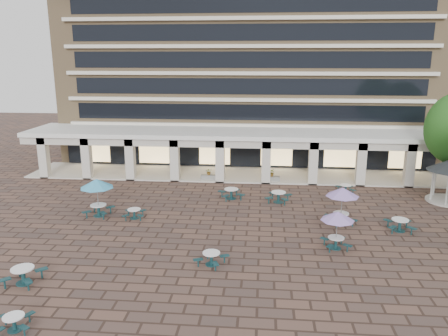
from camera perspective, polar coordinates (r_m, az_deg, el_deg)
The scene contains 16 objects.
ground at distance 28.79m, azimuth 1.26°, elevation -8.76°, with size 120.00×120.00×0.00m, color brown.
apartment_building at distance 51.94m, azimuth 3.34°, elevation 15.76°, with size 40.00×15.50×25.20m.
retail_arcade at distance 42.09m, azimuth 2.67°, elevation 2.96°, with size 42.00×6.60×4.40m.
picnic_table_0 at distance 25.14m, azimuth -24.76°, elevation -12.48°, with size 1.99×1.99×0.86m.
picnic_table_1 at distance 21.53m, azimuth -25.74°, elevation -17.63°, with size 1.77×1.77×0.67m.
picnic_table_2 at distance 24.83m, azimuth -1.66°, elevation -11.59°, with size 2.01×2.01×0.74m.
picnic_table_4 at distance 32.64m, azimuth -16.29°, elevation -2.13°, with size 2.41×2.41×2.78m.
picnic_table_6 at distance 27.02m, azimuth 14.61°, elevation -6.27°, with size 2.04×2.04×2.35m.
picnic_table_7 at distance 31.52m, azimuth 21.98°, elevation -6.79°, with size 1.92×1.92×0.83m.
picnic_table_8 at distance 32.13m, azimuth -11.65°, elevation -5.75°, with size 1.70×1.70×0.71m.
picnic_table_9 at distance 35.11m, azimuth 7.13°, elevation -3.65°, with size 2.24×2.24×0.87m.
picnic_table_10 at distance 35.68m, azimuth 0.96°, elevation -3.26°, with size 2.31×2.31×0.85m.
picnic_table_11 at distance 30.92m, azimuth 15.21°, elevation -3.22°, with size 2.28×2.28×2.63m.
picnic_table_13 at distance 38.68m, azimuth 15.59°, elevation -2.53°, with size 1.63×1.63×0.70m.
planter_left at distance 41.10m, azimuth -1.98°, elevation -1.00°, with size 1.50×0.65×1.16m.
planter_right at distance 40.79m, azimuth 6.25°, elevation -1.10°, with size 1.50×0.75×1.24m.
Camera 1 is at (1.76, -26.42, 11.30)m, focal length 35.00 mm.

